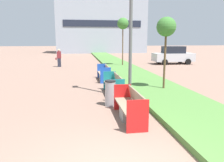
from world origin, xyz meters
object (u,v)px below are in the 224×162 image
bench_teal_frame (114,87)px  parked_car_distant (173,55)px  bench_blue_frame (104,75)px  sapling_tree_near (166,28)px  bench_red_frame (130,108)px  sapling_tree_far (123,24)px  pedestrian_walking (59,58)px  litter_bin (110,93)px

bench_teal_frame → parked_car_distant: bearing=55.5°
bench_blue_frame → sapling_tree_near: bearing=-54.1°
bench_red_frame → parked_car_distant: bearing=61.5°
bench_red_frame → bench_blue_frame: (-0.00, 6.99, -0.00)m
bench_red_frame → sapling_tree_far: 14.30m
bench_blue_frame → pedestrian_walking: pedestrian_walking is taller
bench_red_frame → pedestrian_walking: bearing=103.0°
bench_teal_frame → bench_blue_frame: (-0.00, 3.75, -0.01)m
bench_red_frame → sapling_tree_near: size_ratio=0.59×
litter_bin → pedestrian_walking: size_ratio=0.59×
bench_red_frame → pedestrian_walking: pedestrian_walking is taller
sapling_tree_near → bench_blue_frame: bearing=125.9°
bench_blue_frame → litter_bin: litter_bin is taller
bench_teal_frame → sapling_tree_near: (2.53, 0.25, 2.69)m
sapling_tree_far → sapling_tree_near: bearing=-90.0°
bench_red_frame → parked_car_distant: parked_car_distant is taller
litter_bin → sapling_tree_far: size_ratio=0.22×
litter_bin → parked_car_distant: bearing=57.6°
bench_blue_frame → sapling_tree_near: 5.10m
sapling_tree_near → pedestrian_walking: 12.78m
sapling_tree_far → bench_red_frame: bearing=-100.5°
bench_teal_frame → litter_bin: bearing=-103.9°
litter_bin → pedestrian_walking: bearing=102.9°
sapling_tree_near → parked_car_distant: 13.37m
litter_bin → sapling_tree_near: bearing=33.1°
sapling_tree_near → sapling_tree_far: 10.17m
litter_bin → parked_car_distant: size_ratio=0.24×
bench_teal_frame → sapling_tree_far: 11.26m
sapling_tree_far → parked_car_distant: bearing=16.6°
sapling_tree_far → parked_car_distant: 6.75m
litter_bin → parked_car_distant: parked_car_distant is taller
bench_blue_frame → pedestrian_walking: (-3.38, 7.61, 0.49)m
bench_teal_frame → sapling_tree_near: bearing=5.7°
bench_red_frame → sapling_tree_near: 5.09m
sapling_tree_near → litter_bin: bearing=-146.9°
bench_red_frame → sapling_tree_far: sapling_tree_far is taller
bench_red_frame → pedestrian_walking: size_ratio=1.26×
bench_red_frame → parked_car_distant: size_ratio=0.50×
bench_red_frame → bench_blue_frame: size_ratio=1.03×
bench_blue_frame → litter_bin: bearing=-94.3°
sapling_tree_far → parked_car_distant: sapling_tree_far is taller
bench_red_frame → sapling_tree_near: bearing=54.0°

